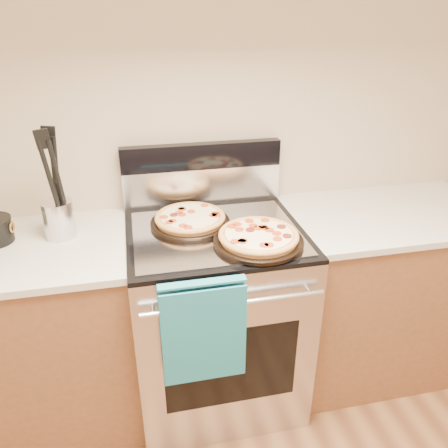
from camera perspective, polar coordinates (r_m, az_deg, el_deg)
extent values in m
plane|color=#C8B191|center=(2.08, -3.24, 14.20)|extent=(4.00, 0.00, 4.00)
cube|color=#B7B7BC|center=(2.15, -1.08, -12.05)|extent=(0.76, 0.68, 0.90)
cube|color=black|center=(1.90, 1.00, -18.17)|extent=(0.56, 0.01, 0.40)
cube|color=black|center=(1.90, -1.19, -1.09)|extent=(0.76, 0.68, 0.02)
cube|color=silver|center=(2.14, -2.83, 5.03)|extent=(0.76, 0.06, 0.18)
cube|color=black|center=(2.09, -2.92, 8.88)|extent=(0.76, 0.06, 0.12)
cylinder|color=silver|center=(1.65, 1.41, -10.38)|extent=(0.70, 0.03, 0.03)
cube|color=gray|center=(1.87, -1.02, -1.15)|extent=(0.70, 0.55, 0.01)
cube|color=brown|center=(2.23, -24.75, -13.69)|extent=(1.00, 0.62, 0.88)
cube|color=#BAB4A7|center=(1.99, -27.18, -3.43)|extent=(1.02, 0.64, 0.03)
cube|color=brown|center=(2.47, 19.49, -8.45)|extent=(1.00, 0.62, 0.88)
cube|color=#BAB4A7|center=(2.25, 21.20, 1.17)|extent=(1.02, 0.64, 0.03)
cylinder|color=silver|center=(1.96, -20.76, 0.61)|extent=(0.16, 0.16, 0.16)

